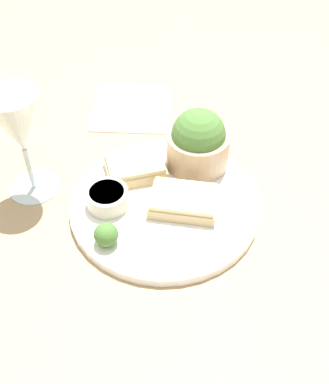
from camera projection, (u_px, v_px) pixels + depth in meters
name	position (u px, v px, depth m)	size (l,w,h in m)	color
ground_plane	(164.00, 207.00, 0.74)	(4.00, 4.00, 0.00)	tan
dinner_plate	(164.00, 204.00, 0.74)	(0.29, 0.29, 0.01)	white
salad_bowl	(198.00, 142.00, 0.76)	(0.10, 0.10, 0.10)	tan
sauce_ramekin	(107.00, 197.00, 0.71)	(0.06, 0.06, 0.03)	beige
cheese_toast_near	(184.00, 201.00, 0.71)	(0.11, 0.08, 0.03)	#D1B27F
cheese_toast_far	(135.00, 167.00, 0.77)	(0.11, 0.09, 0.03)	#D1B27F
wine_glass	(18.00, 127.00, 0.68)	(0.08, 0.08, 0.18)	silver
garnish	(106.00, 235.00, 0.66)	(0.03, 0.03, 0.03)	#477533
napkin	(132.00, 107.00, 0.92)	(0.15, 0.16, 0.01)	white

